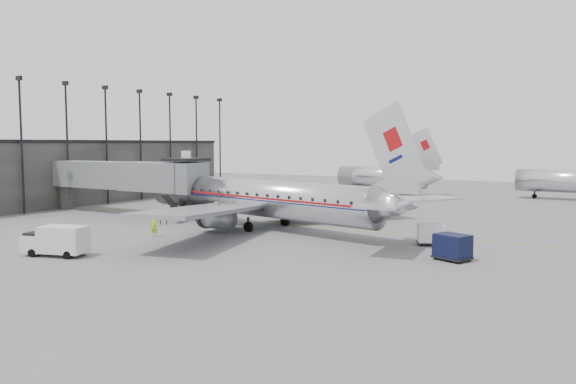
% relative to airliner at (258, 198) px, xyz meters
% --- Properties ---
extents(ground, '(160.00, 160.00, 0.00)m').
position_rel_airliner_xyz_m(ground, '(-0.68, -2.86, -2.78)').
color(ground, slate).
rests_on(ground, ground).
extents(terminal, '(12.00, 46.00, 8.00)m').
position_rel_airliner_xyz_m(terminal, '(-34.68, 7.14, 1.22)').
color(terminal, '#33302E').
rests_on(terminal, ground).
extents(apron_line, '(60.00, 0.15, 0.01)m').
position_rel_airliner_xyz_m(apron_line, '(2.32, 3.14, -2.78)').
color(apron_line, gold).
rests_on(apron_line, ground).
extents(jet_bridge, '(21.00, 6.20, 7.10)m').
position_rel_airliner_xyz_m(jet_bridge, '(-17.34, 0.81, 1.40)').
color(jet_bridge, slate).
rests_on(jet_bridge, ground).
extents(floodlight_masts, '(0.90, 42.25, 15.25)m').
position_rel_airliner_xyz_m(floodlight_masts, '(-28.18, 10.14, 5.58)').
color(floodlight_masts, black).
rests_on(floodlight_masts, ground).
extents(distant_aircraft_near, '(16.39, 3.20, 10.26)m').
position_rel_airliner_xyz_m(distant_aircraft_near, '(-2.48, 39.14, -0.05)').
color(distant_aircraft_near, silver).
rests_on(distant_aircraft_near, ground).
extents(distant_aircraft_mid, '(16.39, 3.20, 10.26)m').
position_rel_airliner_xyz_m(distant_aircraft_mid, '(23.52, 43.14, -0.05)').
color(distant_aircraft_mid, silver).
rests_on(distant_aircraft_mid, ground).
extents(airliner, '(34.57, 31.71, 11.06)m').
position_rel_airliner_xyz_m(airliner, '(0.00, 0.00, 0.00)').
color(airliner, silver).
rests_on(airliner, ground).
extents(service_van, '(4.82, 2.90, 2.12)m').
position_rel_airliner_xyz_m(service_van, '(-4.84, -18.38, -1.67)').
color(service_van, silver).
rests_on(service_van, ground).
extents(baggage_cart_navy, '(2.74, 2.44, 1.78)m').
position_rel_airliner_xyz_m(baggage_cart_navy, '(19.51, -5.81, -1.84)').
color(baggage_cart_navy, black).
rests_on(baggage_cart_navy, ground).
extents(baggage_cart_white, '(2.53, 2.29, 1.62)m').
position_rel_airliner_xyz_m(baggage_cart_white, '(16.60, -0.86, -1.92)').
color(baggage_cart_white, white).
rests_on(baggage_cart_white, ground).
extents(ramp_worker, '(0.70, 0.50, 1.78)m').
position_rel_airliner_xyz_m(ramp_worker, '(-4.70, -8.86, -1.89)').
color(ramp_worker, '#B6D619').
rests_on(ramp_worker, ground).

